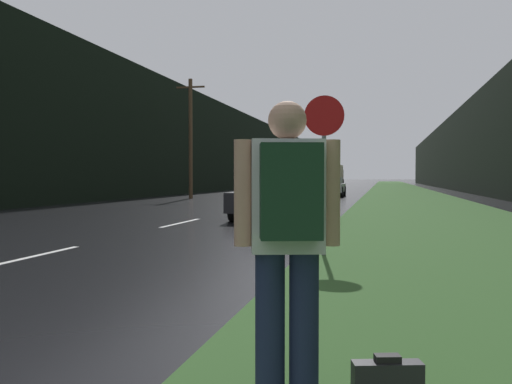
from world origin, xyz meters
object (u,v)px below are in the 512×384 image
hitchhiker_with_backpack (288,232)px  stop_sign (324,158)px  car_passing_near (271,197)px  car_passing_far (330,186)px  delivery_truck (335,175)px

hitchhiker_with_backpack → stop_sign: bearing=78.7°
stop_sign → car_passing_near: 8.48m
hitchhiker_with_backpack → car_passing_near: (-3.00, 14.06, -0.34)m
hitchhiker_with_backpack → car_passing_near: hitchhiker_with_backpack is taller
hitchhiker_with_backpack → car_passing_far: bearing=79.6°
stop_sign → car_passing_near: size_ratio=0.60×
hitchhiker_with_backpack → car_passing_near: size_ratio=0.40×
stop_sign → car_passing_far: (-2.56, 27.71, -0.97)m
stop_sign → delivery_truck: bearing=94.9°
car_passing_near → delivery_truck: size_ratio=0.63×
car_passing_far → stop_sign: bearing=95.3°
stop_sign → hitchhiker_with_backpack: 6.09m
car_passing_near → car_passing_far: 19.68m
stop_sign → hitchhiker_with_backpack: (0.44, -6.04, -0.64)m
delivery_truck → car_passing_near: bearing=-86.6°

